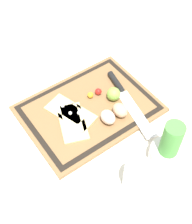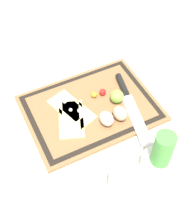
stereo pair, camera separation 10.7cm
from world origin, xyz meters
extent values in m
plane|color=silver|center=(0.00, 0.00, 0.00)|extent=(6.00, 6.00, 0.00)
cube|color=brown|center=(0.00, 0.00, 0.01)|extent=(0.46, 0.34, 0.01)
cube|color=black|center=(0.00, 0.00, 0.01)|extent=(0.43, 0.32, 0.00)
cube|color=brown|center=(0.00, 0.00, 0.02)|extent=(0.40, 0.28, 0.00)
cube|color=#DBBC7F|center=(0.07, -0.02, 0.02)|extent=(0.13, 0.19, 0.01)
cube|color=beige|center=(0.07, -0.03, 0.03)|extent=(0.10, 0.15, 0.00)
sphere|color=silver|center=(0.05, 0.01, 0.03)|extent=(0.02, 0.02, 0.02)
sphere|color=silver|center=(0.08, -0.05, 0.03)|extent=(0.01, 0.01, 0.01)
cube|color=#DBBC7F|center=(0.09, 0.02, 0.02)|extent=(0.14, 0.18, 0.01)
cube|color=beige|center=(0.08, 0.01, 0.03)|extent=(0.10, 0.14, 0.00)
sphere|color=silver|center=(0.09, 0.05, 0.03)|extent=(0.02, 0.02, 0.02)
sphere|color=silver|center=(0.07, -0.01, 0.03)|extent=(0.01, 0.01, 0.01)
cube|color=silver|center=(-0.12, 0.12, 0.02)|extent=(0.08, 0.22, 0.00)
cylinder|color=black|center=(-0.15, -0.03, 0.03)|extent=(0.04, 0.10, 0.02)
ellipsoid|color=tan|center=(-0.07, 0.09, 0.04)|extent=(0.05, 0.06, 0.05)
ellipsoid|color=beige|center=(-0.02, 0.09, 0.04)|extent=(0.05, 0.06, 0.05)
sphere|color=#7FB742|center=(-0.10, 0.02, 0.04)|extent=(0.05, 0.05, 0.05)
sphere|color=red|center=(-0.06, -0.03, 0.03)|extent=(0.02, 0.02, 0.02)
sphere|color=gold|center=(-0.03, -0.04, 0.03)|extent=(0.02, 0.02, 0.02)
cylinder|color=white|center=(-0.08, 0.31, 0.03)|extent=(0.11, 0.11, 0.06)
cylinder|color=#47933D|center=(-0.08, 0.31, 0.10)|extent=(0.06, 0.06, 0.15)
cylinder|color=silver|center=(0.05, 0.32, 0.05)|extent=(0.08, 0.08, 0.10)
cylinder|color=olive|center=(0.05, 0.32, 0.02)|extent=(0.07, 0.07, 0.03)
cylinder|color=silver|center=(0.05, 0.32, 0.10)|extent=(0.08, 0.08, 0.01)
camera|label=1|loc=(0.39, 0.58, 0.88)|focal=50.00mm
camera|label=2|loc=(0.30, 0.64, 0.88)|focal=50.00mm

